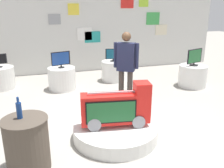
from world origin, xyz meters
The scene contains 14 objects.
ground_plane centered at (0.00, 0.00, 0.00)m, with size 30.00×30.00×0.00m, color #9E998E.
back_wall_display centered at (0.01, 4.44, 1.52)m, with size 10.51×0.13×3.04m.
main_display_pedestal centered at (-0.09, -0.26, 0.12)m, with size 1.46×1.46×0.23m, color silver.
novelty_firetruck_tv centered at (-0.07, -0.27, 0.54)m, with size 1.19×0.49×0.75m.
display_pedestal_left_rear centered at (0.90, 3.02, 0.30)m, with size 0.70×0.70×0.60m, color silver.
tv_on_left_rear centered at (0.90, 3.01, 0.81)m, with size 0.45×0.16×0.38m.
display_pedestal_center_rear centered at (-0.68, 2.66, 0.30)m, with size 0.74×0.74×0.60m, color silver.
tv_on_center_rear centered at (-0.68, 2.65, 0.84)m, with size 0.51×0.18×0.44m.
display_pedestal_right_rear centered at (2.90, 1.82, 0.30)m, with size 0.78×0.78×0.60m, color silver.
tv_on_right_rear centered at (2.90, 1.82, 0.85)m, with size 0.57×0.23×0.47m.
display_pedestal_far_right centered at (-2.29, 3.21, 0.30)m, with size 0.73×0.73×0.60m, color silver.
side_table_round centered at (-1.50, -0.71, 0.39)m, with size 0.61×0.61×0.77m.
bottle_on_side_table centered at (-1.56, -0.66, 0.89)m, with size 0.07×0.07×0.30m.
shopper_browsing_near_truck centered at (0.58, 1.05, 0.98)m, with size 0.48×0.38×1.67m.
Camera 1 is at (-1.25, -3.81, 2.19)m, focal length 38.75 mm.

